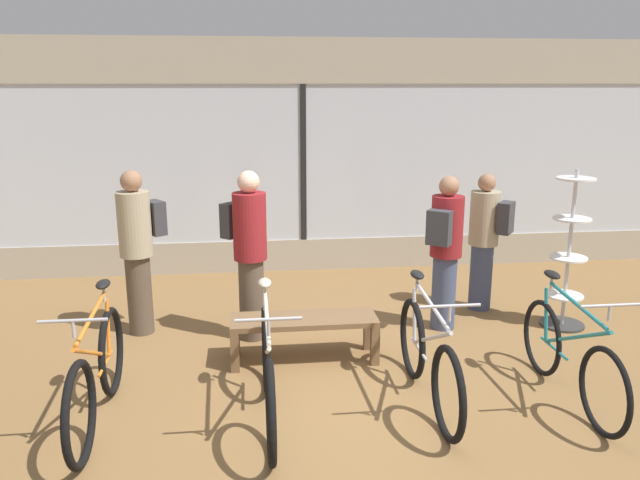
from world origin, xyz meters
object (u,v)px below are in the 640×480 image
at_px(bicycle_right, 428,359).
at_px(accessory_rack, 568,264).
at_px(customer_near_bench, 138,247).
at_px(bicycle_left, 268,373).
at_px(display_bench, 304,325).
at_px(bicycle_far_right, 570,357).
at_px(customer_near_rack, 249,250).
at_px(bicycle_far_left, 97,375).
at_px(customer_by_window, 485,238).
at_px(customer_mid_floor, 445,248).

height_order(bicycle_right, accessory_rack, accessory_rack).
xyz_separation_m(accessory_rack, customer_near_bench, (-4.58, 0.34, 0.24)).
height_order(bicycle_left, display_bench, bicycle_left).
height_order(bicycle_left, customer_near_bench, customer_near_bench).
bearing_deg(bicycle_far_right, bicycle_right, 176.35).
bearing_deg(accessory_rack, bicycle_far_right, -116.20).
distance_m(bicycle_far_right, customer_near_bench, 4.30).
bearing_deg(accessory_rack, customer_near_bench, 175.71).
bearing_deg(customer_near_rack, bicycle_far_left, -127.03).
bearing_deg(customer_by_window, display_bench, -152.08).
bearing_deg(customer_mid_floor, customer_near_rack, -179.41).
xyz_separation_m(display_bench, customer_mid_floor, (1.57, 0.63, 0.55)).
bearing_deg(customer_near_rack, customer_by_window, 11.70).
relative_size(bicycle_right, customer_mid_floor, 1.05).
xyz_separation_m(accessory_rack, customer_by_window, (-0.70, 0.62, 0.15)).
bearing_deg(bicycle_left, accessory_rack, 26.34).
bearing_deg(accessory_rack, display_bench, -169.26).
height_order(bicycle_right, bicycle_far_right, bicycle_right).
bearing_deg(bicycle_right, customer_mid_floor, 68.52).
bearing_deg(customer_near_bench, bicycle_far_left, -91.17).
height_order(bicycle_far_left, accessory_rack, accessory_rack).
bearing_deg(customer_near_bench, bicycle_far_right, -26.88).
relative_size(customer_near_rack, customer_mid_floor, 1.06).
distance_m(bicycle_left, accessory_rack, 3.69).
distance_m(bicycle_far_left, bicycle_right, 2.65).
distance_m(bicycle_far_left, bicycle_far_right, 3.84).
xyz_separation_m(bicycle_left, customer_near_bench, (-1.28, 1.98, 0.55)).
bearing_deg(display_bench, bicycle_right, -45.21).
relative_size(bicycle_right, customer_near_bench, 1.01).
height_order(bicycle_far_right, customer_by_window, customer_by_window).
bearing_deg(customer_near_rack, bicycle_right, -47.16).
bearing_deg(customer_near_bench, customer_mid_floor, -4.69).
distance_m(bicycle_far_right, display_bench, 2.38).
bearing_deg(bicycle_far_left, customer_near_bench, 88.83).
xyz_separation_m(accessory_rack, customer_near_rack, (-3.42, 0.06, 0.25)).
xyz_separation_m(bicycle_far_left, bicycle_far_right, (3.84, -0.06, -0.02)).
bearing_deg(bicycle_far_right, customer_near_rack, 148.19).
distance_m(customer_mid_floor, customer_near_bench, 3.24).
distance_m(bicycle_far_right, customer_near_rack, 3.16).
xyz_separation_m(display_bench, customer_by_window, (2.22, 1.18, 0.51)).
bearing_deg(customer_mid_floor, accessory_rack, -3.35).
bearing_deg(customer_near_rack, accessory_rack, -0.96).
bearing_deg(bicycle_right, customer_near_bench, 144.63).
relative_size(bicycle_left, customer_mid_floor, 1.08).
relative_size(display_bench, customer_by_window, 0.87).
distance_m(bicycle_far_left, bicycle_left, 1.32).
relative_size(bicycle_far_right, accessory_rack, 1.00).
bearing_deg(bicycle_right, display_bench, 134.79).
height_order(bicycle_left, accessory_rack, accessory_rack).
bearing_deg(customer_near_rack, customer_mid_floor, 0.59).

